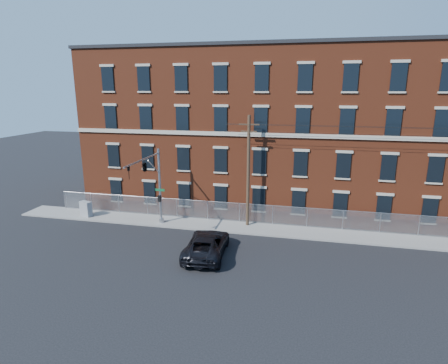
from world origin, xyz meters
name	(u,v)px	position (x,y,z in m)	size (l,w,h in m)	color
ground	(211,249)	(0.00, 0.00, 0.00)	(140.00, 140.00, 0.00)	black
sidewalk	(362,237)	(12.00, 5.00, 0.06)	(65.00, 3.00, 0.12)	gray
mill_building	(358,130)	(12.00, 13.93, 8.15)	(55.30, 14.32, 16.30)	maroon
chain_link_fence	(361,221)	(12.00, 6.30, 1.06)	(59.06, 0.06, 1.85)	#A5A8AD
traffic_signal_mast	(148,173)	(-6.00, 2.18, 5.39)	(0.90, 6.75, 7.00)	#9EA0A5
utility_pole_near	(248,170)	(2.00, 5.60, 5.34)	(1.80, 0.28, 10.00)	#413020
pickup_truck	(207,244)	(-0.08, -1.02, 0.86)	(2.85, 6.19, 1.72)	black
utility_cabinet	(86,209)	(-13.88, 4.53, 0.86)	(1.18, 0.59, 1.48)	gray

